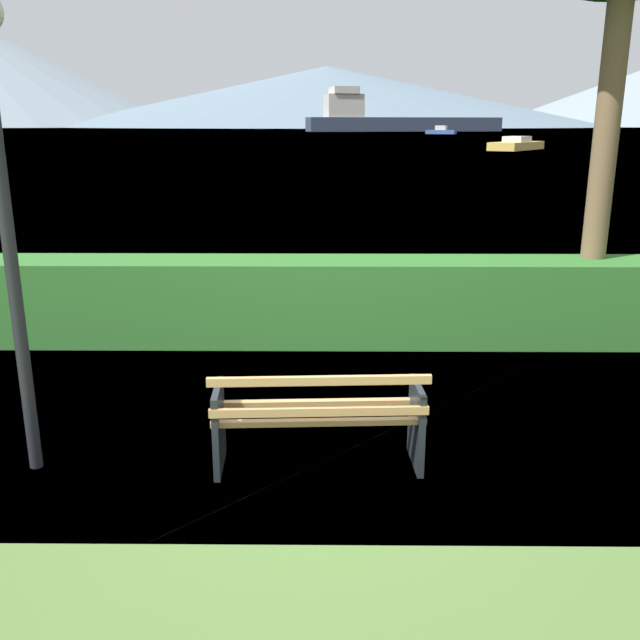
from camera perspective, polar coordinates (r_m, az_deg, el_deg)
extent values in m
plane|color=#4C6B33|center=(5.69, -0.16, -11.78)|extent=(1400.00, 1400.00, 0.00)
plane|color=#7A99A8|center=(313.93, 0.57, 15.47)|extent=(620.00, 620.00, 0.00)
cube|color=tan|center=(5.32, -0.09, -8.45)|extent=(1.65, 0.15, 0.04)
cube|color=tan|center=(5.49, -0.16, -7.62)|extent=(1.65, 0.15, 0.04)
cube|color=tan|center=(5.67, -0.24, -6.84)|extent=(1.65, 0.15, 0.04)
cube|color=tan|center=(5.20, -0.06, -7.58)|extent=(1.65, 0.13, 0.06)
cube|color=tan|center=(5.06, -0.04, -5.03)|extent=(1.65, 0.13, 0.06)
cube|color=#1E2328|center=(5.55, -8.36, -8.81)|extent=(0.08, 0.51, 0.68)
cube|color=#1E2328|center=(5.60, 7.97, -8.55)|extent=(0.08, 0.51, 0.68)
cube|color=#2D6B28|center=(8.57, 0.11, 1.58)|extent=(10.55, 0.83, 1.04)
cylinder|color=brown|center=(9.12, 22.38, 12.36)|extent=(0.29, 0.29, 4.52)
cylinder|color=black|center=(5.58, -24.08, 3.84)|extent=(0.10, 0.10, 3.22)
cube|color=#2D384C|center=(238.53, 7.03, 15.74)|extent=(65.67, 23.65, 4.47)
cube|color=beige|center=(232.50, 1.98, 17.27)|extent=(13.30, 10.56, 7.15)
cube|color=beige|center=(232.65, 1.99, 18.42)|extent=(10.07, 10.63, 2.23)
cube|color=#335693|center=(181.45, 9.96, 15.04)|extent=(7.59, 5.41, 1.00)
cube|color=beige|center=(181.44, 9.98, 15.37)|extent=(3.08, 2.59, 1.09)
cube|color=gold|center=(75.84, 15.92, 13.66)|extent=(7.36, 8.83, 0.80)
cube|color=beige|center=(75.83, 15.96, 14.18)|extent=(3.44, 3.73, 0.55)
cone|color=slate|center=(562.09, 0.58, 17.96)|extent=(415.41, 415.41, 44.83)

